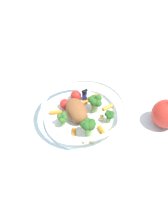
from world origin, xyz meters
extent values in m
plane|color=silver|center=(0.00, 0.00, 0.00)|extent=(2.40, 2.40, 0.00)
cylinder|color=white|center=(-0.02, 0.01, 0.01)|extent=(0.21, 0.21, 0.01)
torus|color=white|center=(-0.02, 0.01, 0.05)|extent=(0.23, 0.23, 0.01)
ellipsoid|color=brown|center=(-0.01, -0.01, 0.03)|extent=(0.10, 0.10, 0.05)
cylinder|color=#7FAD5B|center=(0.03, -0.03, 0.02)|extent=(0.01, 0.01, 0.02)
sphere|color=#386B28|center=(0.04, -0.03, 0.04)|extent=(0.01, 0.01, 0.01)
sphere|color=#386B28|center=(0.03, -0.02, 0.03)|extent=(0.02, 0.02, 0.02)
sphere|color=#386B28|center=(0.03, -0.02, 0.04)|extent=(0.01, 0.01, 0.01)
sphere|color=#386B28|center=(0.02, -0.03, 0.04)|extent=(0.01, 0.01, 0.01)
sphere|color=#386B28|center=(0.02, -0.03, 0.04)|extent=(0.02, 0.02, 0.02)
sphere|color=#386B28|center=(0.02, -0.03, 0.04)|extent=(0.02, 0.02, 0.02)
sphere|color=#386B28|center=(0.03, -0.04, 0.04)|extent=(0.01, 0.01, 0.01)
sphere|color=#386B28|center=(0.03, -0.03, 0.03)|extent=(0.01, 0.01, 0.01)
cylinder|color=#7FAD5B|center=(-0.03, 0.08, 0.02)|extent=(0.01, 0.01, 0.02)
sphere|color=#23561E|center=(-0.02, 0.08, 0.04)|extent=(0.01, 0.01, 0.01)
sphere|color=#23561E|center=(-0.03, 0.08, 0.04)|extent=(0.02, 0.02, 0.02)
sphere|color=#23561E|center=(-0.03, 0.08, 0.04)|extent=(0.02, 0.02, 0.02)
sphere|color=#23561E|center=(-0.03, 0.08, 0.04)|extent=(0.01, 0.01, 0.01)
sphere|color=#23561E|center=(-0.02, 0.07, 0.04)|extent=(0.01, 0.01, 0.01)
cylinder|color=#8EB766|center=(-0.05, 0.03, 0.02)|extent=(0.02, 0.02, 0.03)
sphere|color=#2D6023|center=(-0.05, 0.03, 0.05)|extent=(0.02, 0.02, 0.02)
sphere|color=#2D6023|center=(-0.05, 0.04, 0.05)|extent=(0.02, 0.02, 0.02)
sphere|color=#2D6023|center=(-0.06, 0.04, 0.05)|extent=(0.02, 0.02, 0.02)
sphere|color=#2D6023|center=(-0.06, 0.02, 0.05)|extent=(0.02, 0.02, 0.02)
sphere|color=#2D6023|center=(-0.05, 0.02, 0.05)|extent=(0.02, 0.02, 0.02)
cylinder|color=#7FAD5B|center=(0.03, 0.05, 0.03)|extent=(0.02, 0.02, 0.03)
sphere|color=#2D6023|center=(0.05, 0.05, 0.06)|extent=(0.02, 0.02, 0.02)
sphere|color=#2D6023|center=(0.04, 0.05, 0.06)|extent=(0.02, 0.02, 0.02)
sphere|color=#2D6023|center=(0.03, 0.05, 0.05)|extent=(0.02, 0.02, 0.02)
sphere|color=#2D6023|center=(0.03, 0.05, 0.05)|extent=(0.02, 0.02, 0.02)
sphere|color=#2D6023|center=(0.03, 0.04, 0.05)|extent=(0.02, 0.02, 0.02)
sphere|color=#2D6023|center=(0.03, 0.04, 0.06)|extent=(0.02, 0.02, 0.02)
sphere|color=#2D6023|center=(0.04, 0.04, 0.05)|extent=(0.02, 0.02, 0.02)
sphere|color=silver|center=(0.01, 0.04, 0.02)|extent=(0.02, 0.02, 0.02)
sphere|color=silver|center=(0.00, 0.04, 0.02)|extent=(0.02, 0.02, 0.02)
sphere|color=silver|center=(-0.01, 0.04, 0.02)|extent=(0.03, 0.03, 0.03)
sphere|color=silver|center=(0.00, 0.04, 0.02)|extent=(0.02, 0.02, 0.02)
cube|color=yellow|center=(-0.08, -0.01, 0.01)|extent=(0.02, 0.02, 0.00)
cylinder|color=#1933B2|center=(-0.08, -0.01, 0.02)|extent=(0.02, 0.02, 0.02)
sphere|color=black|center=(-0.08, -0.01, 0.04)|extent=(0.01, 0.01, 0.01)
sphere|color=black|center=(-0.08, -0.02, 0.04)|extent=(0.01, 0.01, 0.01)
sphere|color=black|center=(-0.09, -0.01, 0.04)|extent=(0.01, 0.01, 0.01)
cylinder|color=orange|center=(-0.07, -0.01, 0.01)|extent=(0.03, 0.02, 0.01)
cylinder|color=orange|center=(0.01, 0.07, 0.02)|extent=(0.03, 0.03, 0.01)
cylinder|color=orange|center=(0.05, 0.01, 0.01)|extent=(0.03, 0.02, 0.01)
cylinder|color=orange|center=(-0.09, 0.01, 0.02)|extent=(0.03, 0.03, 0.01)
cylinder|color=orange|center=(0.00, -0.06, 0.02)|extent=(0.02, 0.03, 0.01)
cylinder|color=orange|center=(-0.07, 0.06, 0.02)|extent=(0.03, 0.03, 0.01)
sphere|color=red|center=(-0.07, -0.03, 0.03)|extent=(0.03, 0.03, 0.03)
sphere|color=red|center=(-0.03, -0.05, 0.02)|extent=(0.03, 0.03, 0.03)
sphere|color=tan|center=(0.06, 0.05, 0.01)|extent=(0.01, 0.01, 0.01)
sphere|color=tan|center=(0.00, 0.10, 0.02)|extent=(0.01, 0.01, 0.01)
sphere|color=tan|center=(0.05, 0.06, 0.01)|extent=(0.01, 0.01, 0.01)
sphere|color=tan|center=(-0.05, -0.03, 0.01)|extent=(0.01, 0.01, 0.01)
sphere|color=#D1B775|center=(-0.02, 0.03, 0.02)|extent=(0.01, 0.01, 0.01)
sphere|color=#D1B775|center=(0.03, 0.07, 0.02)|extent=(0.01, 0.01, 0.01)
sphere|color=tan|center=(-0.10, 0.03, 0.02)|extent=(0.01, 0.01, 0.01)
sphere|color=tan|center=(-0.03, 0.06, 0.02)|extent=(0.01, 0.01, 0.01)
sphere|color=#D1B775|center=(-0.04, 0.06, 0.02)|extent=(0.01, 0.01, 0.01)
sphere|color=tan|center=(0.06, 0.03, 0.02)|extent=(0.01, 0.01, 0.01)
sphere|color=#D1B775|center=(0.06, -0.02, 0.02)|extent=(0.01, 0.01, 0.01)
sphere|color=red|center=(-0.09, 0.21, 0.04)|extent=(0.08, 0.08, 0.08)
cube|color=silver|center=(0.00, -0.24, 0.00)|extent=(0.12, 0.15, 0.01)
camera|label=1|loc=(0.47, 0.21, 0.59)|focal=46.29mm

